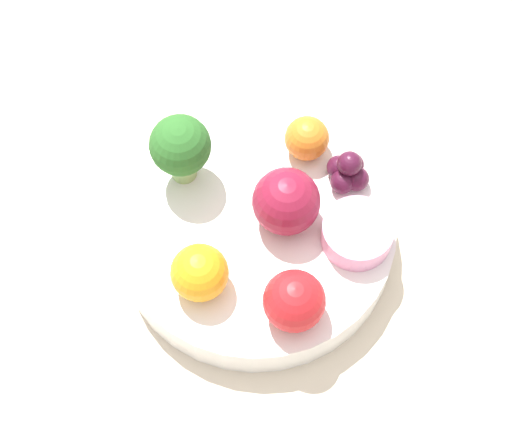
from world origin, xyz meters
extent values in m
plane|color=gray|center=(0.00, 0.00, 0.00)|extent=(6.00, 6.00, 0.00)
cube|color=beige|center=(0.00, 0.00, 0.01)|extent=(1.20, 1.20, 0.02)
cylinder|color=white|center=(0.00, 0.00, 0.04)|extent=(0.22, 0.22, 0.04)
cylinder|color=#8CB76B|center=(0.07, -0.02, 0.07)|extent=(0.02, 0.02, 0.03)
sphere|color=#2D6B28|center=(0.07, -0.02, 0.10)|extent=(0.05, 0.05, 0.05)
sphere|color=maroon|center=(-0.02, -0.01, 0.08)|extent=(0.05, 0.05, 0.05)
sphere|color=red|center=(-0.05, 0.06, 0.08)|extent=(0.04, 0.04, 0.04)
sphere|color=orange|center=(-0.01, -0.08, 0.07)|extent=(0.04, 0.04, 0.04)
sphere|color=orange|center=(0.02, 0.06, 0.08)|extent=(0.04, 0.04, 0.04)
sphere|color=#47142D|center=(-0.04, -0.07, 0.06)|extent=(0.02, 0.02, 0.02)
sphere|color=#47142D|center=(-0.05, -0.05, 0.06)|extent=(0.02, 0.02, 0.02)
sphere|color=#47142D|center=(-0.06, -0.06, 0.06)|extent=(0.02, 0.02, 0.02)
sphere|color=#47142D|center=(-0.05, -0.07, 0.06)|extent=(0.02, 0.02, 0.02)
sphere|color=#47142D|center=(-0.05, -0.06, 0.08)|extent=(0.02, 0.02, 0.02)
cylinder|color=#EA9EC6|center=(-0.07, -0.02, 0.07)|extent=(0.05, 0.05, 0.02)
camera|label=1|loc=(-0.12, 0.26, 0.64)|focal=60.00mm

